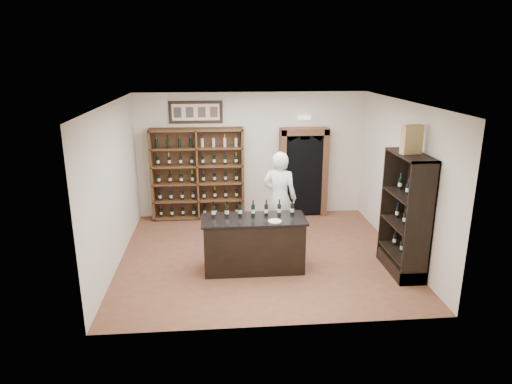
% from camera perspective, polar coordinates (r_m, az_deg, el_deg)
% --- Properties ---
extents(floor, '(5.50, 5.50, 0.00)m').
position_cam_1_polar(floor, '(9.18, 0.67, -7.86)').
color(floor, brown).
rests_on(floor, ground).
extents(ceiling, '(5.50, 5.50, 0.00)m').
position_cam_1_polar(ceiling, '(8.39, 0.74, 11.12)').
color(ceiling, white).
rests_on(ceiling, wall_back).
extents(wall_back, '(5.50, 0.04, 3.00)m').
position_cam_1_polar(wall_back, '(11.08, -0.58, 4.65)').
color(wall_back, silver).
rests_on(wall_back, ground).
extents(wall_left, '(0.04, 5.00, 3.00)m').
position_cam_1_polar(wall_left, '(8.83, -17.35, 0.73)').
color(wall_left, silver).
rests_on(wall_left, ground).
extents(wall_right, '(0.04, 5.00, 3.00)m').
position_cam_1_polar(wall_right, '(9.34, 17.76, 1.53)').
color(wall_right, silver).
rests_on(wall_right, ground).
extents(wine_shelf, '(2.20, 0.38, 2.20)m').
position_cam_1_polar(wine_shelf, '(10.99, -7.28, 2.27)').
color(wine_shelf, brown).
rests_on(wine_shelf, ground).
extents(framed_picture, '(1.25, 0.04, 0.52)m').
position_cam_1_polar(framed_picture, '(10.86, -7.54, 9.88)').
color(framed_picture, black).
rests_on(framed_picture, wall_back).
extents(arched_doorway, '(1.17, 0.35, 2.17)m').
position_cam_1_polar(arched_doorway, '(11.16, 5.92, 2.74)').
color(arched_doorway, black).
rests_on(arched_doorway, ground).
extents(emergency_light, '(0.30, 0.10, 0.10)m').
position_cam_1_polar(emergency_light, '(11.02, 6.02, 9.24)').
color(emergency_light, white).
rests_on(emergency_light, wall_back).
extents(tasting_counter, '(1.88, 0.78, 1.00)m').
position_cam_1_polar(tasting_counter, '(8.41, -0.28, -6.55)').
color(tasting_counter, black).
rests_on(tasting_counter, ground).
extents(counter_bottle_0, '(0.07, 0.07, 0.30)m').
position_cam_1_polar(counter_bottle_0, '(8.30, -5.33, -2.42)').
color(counter_bottle_0, black).
rests_on(counter_bottle_0, tasting_counter).
extents(counter_bottle_1, '(0.07, 0.07, 0.30)m').
position_cam_1_polar(counter_bottle_1, '(8.30, -3.67, -2.38)').
color(counter_bottle_1, black).
rests_on(counter_bottle_1, tasting_counter).
extents(counter_bottle_2, '(0.07, 0.07, 0.30)m').
position_cam_1_polar(counter_bottle_2, '(8.30, -2.01, -2.34)').
color(counter_bottle_2, black).
rests_on(counter_bottle_2, tasting_counter).
extents(counter_bottle_3, '(0.07, 0.07, 0.30)m').
position_cam_1_polar(counter_bottle_3, '(8.32, -0.36, -2.29)').
color(counter_bottle_3, black).
rests_on(counter_bottle_3, tasting_counter).
extents(counter_bottle_4, '(0.07, 0.07, 0.30)m').
position_cam_1_polar(counter_bottle_4, '(8.34, 1.28, -2.25)').
color(counter_bottle_4, black).
rests_on(counter_bottle_4, tasting_counter).
extents(counter_bottle_5, '(0.07, 0.07, 0.30)m').
position_cam_1_polar(counter_bottle_5, '(8.37, 2.92, -2.20)').
color(counter_bottle_5, black).
rests_on(counter_bottle_5, tasting_counter).
extents(counter_bottle_6, '(0.07, 0.07, 0.30)m').
position_cam_1_polar(counter_bottle_6, '(8.40, 4.54, -2.15)').
color(counter_bottle_6, black).
rests_on(counter_bottle_6, tasting_counter).
extents(side_cabinet, '(0.48, 1.20, 2.20)m').
position_cam_1_polar(side_cabinet, '(8.69, 18.17, -4.81)').
color(side_cabinet, black).
rests_on(side_cabinet, ground).
extents(shopkeeper, '(0.82, 0.66, 1.96)m').
position_cam_1_polar(shopkeeper, '(9.45, 2.94, -0.76)').
color(shopkeeper, white).
rests_on(shopkeeper, ground).
extents(plate, '(0.24, 0.24, 0.02)m').
position_cam_1_polar(plate, '(8.06, 2.38, -3.67)').
color(plate, silver).
rests_on(plate, tasting_counter).
extents(wine_crate, '(0.37, 0.20, 0.50)m').
position_cam_1_polar(wine_crate, '(8.22, 18.88, 6.23)').
color(wine_crate, tan).
rests_on(wine_crate, side_cabinet).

